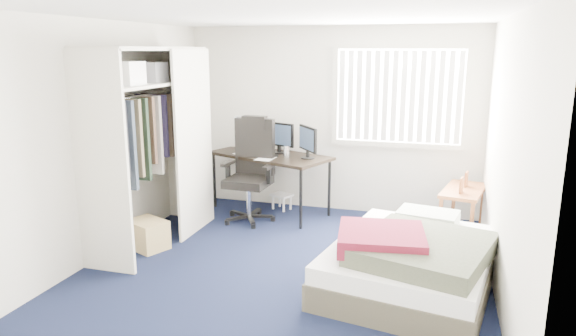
# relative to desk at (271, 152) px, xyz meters

# --- Properties ---
(ground) EXTENTS (4.20, 4.20, 0.00)m
(ground) POSITION_rel_desk_xyz_m (0.74, -1.75, -0.83)
(ground) COLOR black
(ground) RESTS_ON ground
(room_shell) EXTENTS (4.20, 4.20, 4.20)m
(room_shell) POSITION_rel_desk_xyz_m (0.74, -1.75, 0.68)
(room_shell) COLOR silver
(room_shell) RESTS_ON ground
(window_assembly) EXTENTS (1.72, 0.09, 1.32)m
(window_assembly) POSITION_rel_desk_xyz_m (1.64, 0.29, 0.77)
(window_assembly) COLOR white
(window_assembly) RESTS_ON ground
(closet) EXTENTS (0.64, 1.84, 2.22)m
(closet) POSITION_rel_desk_xyz_m (-0.93, -1.48, 0.52)
(closet) COLOR beige
(closet) RESTS_ON ground
(desk) EXTENTS (1.80, 1.30, 1.27)m
(desk) POSITION_rel_desk_xyz_m (0.00, 0.00, 0.00)
(desk) COLOR black
(desk) RESTS_ON ground
(office_chair) EXTENTS (0.66, 0.66, 1.35)m
(office_chair) POSITION_rel_desk_xyz_m (-0.15, -0.40, -0.31)
(office_chair) COLOR black
(office_chair) RESTS_ON ground
(footstool) EXTENTS (0.34, 0.31, 0.22)m
(footstool) POSITION_rel_desk_xyz_m (0.12, 0.10, -0.66)
(footstool) COLOR white
(footstool) RESTS_ON ground
(nightstand) EXTENTS (0.59, 0.92, 0.76)m
(nightstand) POSITION_rel_desk_xyz_m (2.49, -0.29, -0.31)
(nightstand) COLOR brown
(nightstand) RESTS_ON ground
(bed) EXTENTS (1.72, 2.10, 0.62)m
(bed) POSITION_rel_desk_xyz_m (2.00, -1.86, -0.56)
(bed) COLOR #423D2F
(bed) RESTS_ON ground
(pine_box) EXTENTS (0.53, 0.47, 0.32)m
(pine_box) POSITION_rel_desk_xyz_m (-0.91, -1.71, -0.66)
(pine_box) COLOR tan
(pine_box) RESTS_ON ground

